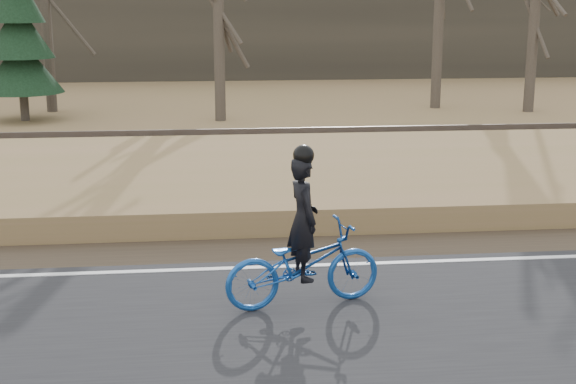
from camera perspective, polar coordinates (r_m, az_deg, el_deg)
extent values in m
plane|color=olive|center=(11.49, 0.17, -5.92)|extent=(120.00, 120.00, 0.00)
cube|color=black|center=(9.18, 1.89, -10.93)|extent=(120.00, 6.00, 0.06)
cube|color=silver|center=(11.66, 0.06, -5.30)|extent=(120.00, 0.12, 0.01)
cube|color=#473A2B|center=(12.62, -0.42, -4.03)|extent=(120.00, 1.60, 0.04)
cube|color=olive|center=(15.45, -1.52, 0.03)|extent=(120.00, 5.00, 0.44)
cube|color=slate|center=(19.15, -2.43, 2.69)|extent=(120.00, 3.00, 0.45)
cube|color=black|center=(19.10, -2.44, 3.56)|extent=(120.00, 2.40, 0.14)
cube|color=brown|center=(18.37, -2.30, 3.62)|extent=(120.00, 0.07, 0.15)
cube|color=brown|center=(19.78, -2.58, 4.33)|extent=(120.00, 0.07, 0.15)
cube|color=#383328|center=(40.80, -4.51, 12.35)|extent=(120.00, 4.00, 6.00)
imported|color=#154695|center=(10.09, 1.08, -5.20)|extent=(2.12, 1.10, 1.06)
imported|color=black|center=(9.92, 1.09, -1.91)|extent=(0.48, 0.63, 1.56)
sphere|color=black|center=(9.73, 1.11, 2.62)|extent=(0.26, 0.26, 0.26)
cylinder|color=#4B4337|center=(25.88, -4.96, 12.30)|extent=(0.36, 0.36, 6.57)
cylinder|color=#4B4337|center=(29.16, 17.12, 11.76)|extent=(0.36, 0.36, 6.43)
cylinder|color=#4B4337|center=(27.35, -18.25, 6.10)|extent=(0.28, 0.28, 1.20)
cone|color=#16311C|center=(27.24, -18.44, 8.56)|extent=(2.60, 2.60, 1.76)
cone|color=#16311C|center=(27.18, -18.61, 10.87)|extent=(2.15, 2.15, 1.76)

